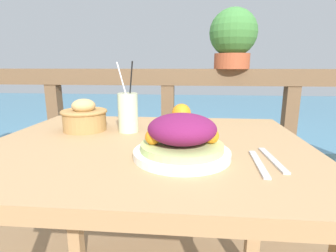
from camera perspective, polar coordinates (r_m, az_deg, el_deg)
patio_table at (r=0.87m, az=-4.35°, el=-10.85°), size 0.99×0.80×0.77m
railing_fence at (r=1.53m, az=-0.03°, el=0.90°), size 2.80×0.08×0.99m
sea_backdrop at (r=4.08m, az=3.15°, el=1.26°), size 12.00×4.00×0.35m
salad_plate at (r=0.67m, az=3.06°, el=-2.86°), size 0.25×0.25×0.12m
drink_glass at (r=0.95m, az=-8.69°, el=2.96°), size 0.07×0.07×0.25m
bread_basket at (r=1.01m, az=-17.74°, el=1.88°), size 0.17×0.17×0.12m
potted_plant at (r=1.51m, az=13.97°, el=18.27°), size 0.25×0.25×0.31m
fork at (r=0.68m, az=19.14°, el=-7.70°), size 0.02×0.18×0.00m
knife at (r=0.72m, az=21.79°, el=-6.78°), size 0.03×0.18×0.00m
orange_near_basket at (r=1.10m, az=2.94°, el=2.82°), size 0.08×0.08×0.08m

